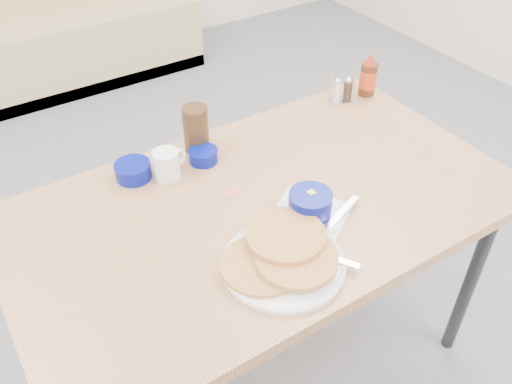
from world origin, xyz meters
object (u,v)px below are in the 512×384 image
creamer_bowl (133,171)px  grits_setting (310,207)px  coffee_mug (167,164)px  condiment_caddy (342,91)px  syrup_bottle (368,77)px  butter_bowl (203,155)px  dining_table (264,218)px  pancake_plate (282,258)px  amber_tumbler (196,129)px  booth_bench (42,30)px

creamer_bowl → grits_setting: bearing=-51.7°
grits_setting → creamer_bowl: grits_setting is taller
coffee_mug → creamer_bowl: 0.10m
coffee_mug → condiment_caddy: condiment_caddy is taller
syrup_bottle → coffee_mug: bearing=-176.1°
butter_bowl → dining_table: bearing=-78.9°
pancake_plate → grits_setting: bearing=32.4°
coffee_mug → condiment_caddy: (0.71, 0.07, -0.01)m
coffee_mug → grits_setting: 0.44m
creamer_bowl → coffee_mug: bearing=-30.1°
pancake_plate → amber_tumbler: amber_tumbler is taller
pancake_plate → syrup_bottle: syrup_bottle is taller
condiment_caddy → pancake_plate: bearing=-117.7°
amber_tumbler → dining_table: bearing=-83.5°
dining_table → coffee_mug: 0.32m
coffee_mug → booth_bench: bearing=85.7°
dining_table → condiment_caddy: (0.53, 0.31, 0.10)m
coffee_mug → butter_bowl: coffee_mug is taller
butter_bowl → syrup_bottle: syrup_bottle is taller
dining_table → amber_tumbler: (-0.04, 0.33, 0.14)m
condiment_caddy → coffee_mug: bearing=-152.7°
dining_table → pancake_plate: (-0.09, -0.22, 0.08)m
dining_table → amber_tumbler: size_ratio=9.51×
coffee_mug → condiment_caddy: size_ratio=1.06×
amber_tumbler → grits_setting: bearing=-76.7°
booth_bench → butter_bowl: booth_bench is taller
pancake_plate → syrup_bottle: bearing=35.4°
butter_bowl → booth_bench: bearing=88.7°
pancake_plate → creamer_bowl: pancake_plate is taller
grits_setting → butter_bowl: (-0.12, 0.38, -0.01)m
grits_setting → condiment_caddy: size_ratio=2.66×
butter_bowl → condiment_caddy: (0.58, 0.05, 0.02)m
dining_table → amber_tumbler: amber_tumbler is taller
butter_bowl → condiment_caddy: condiment_caddy is taller
booth_bench → dining_table: bearing=-90.0°
amber_tumbler → condiment_caddy: size_ratio=1.39×
grits_setting → pancake_plate: bearing=-147.6°
booth_bench → amber_tumbler: 2.26m
creamer_bowl → condiment_caddy: 0.79m
booth_bench → condiment_caddy: 2.33m
booth_bench → coffee_mug: bearing=-94.3°
dining_table → grits_setting: size_ratio=4.98×
amber_tumbler → pancake_plate: bearing=-95.8°
butter_bowl → amber_tumbler: bearing=78.2°
creamer_bowl → butter_bowl: creamer_bowl is taller
creamer_bowl → condiment_caddy: (0.79, 0.01, 0.01)m
booth_bench → syrup_bottle: bearing=-74.0°
booth_bench → syrup_bottle: size_ratio=12.11×
dining_table → amber_tumbler: 0.35m
booth_bench → amber_tumbler: booth_bench is taller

